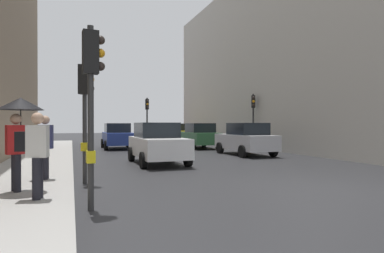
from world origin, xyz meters
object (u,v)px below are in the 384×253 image
traffic_light_far_median (147,113)px  traffic_light_mid_street (253,111)px  car_yellow_taxi (174,133)px  traffic_light_near_right (85,99)px  pedestrian_with_grey_backpack (43,143)px  car_blue_van (118,136)px  car_green_estate (199,136)px  car_silver_hatchback (246,139)px  car_red_sedan (150,131)px  pedestrian_with_umbrella (19,118)px  pedestrian_with_black_backpack (35,150)px  traffic_light_near_left (92,83)px  car_white_compact (157,143)px

traffic_light_far_median → traffic_light_mid_street: bearing=-48.3°
traffic_light_mid_street → car_yellow_taxi: size_ratio=0.87×
traffic_light_near_right → pedestrian_with_grey_backpack: bearing=168.9°
traffic_light_far_median → car_blue_van: size_ratio=0.91×
traffic_light_near_right → car_blue_van: (2.63, 13.50, -1.52)m
car_blue_van → car_green_estate: bearing=-15.9°
traffic_light_mid_street → car_silver_hatchback: (-2.60, -3.62, -1.71)m
car_red_sedan → pedestrian_with_umbrella: pedestrian_with_umbrella is taller
car_red_sedan → pedestrian_with_black_backpack: bearing=-107.2°
traffic_light_near_left → pedestrian_with_black_backpack: (-1.08, 0.69, -1.33)m
traffic_light_near_left → car_green_estate: traffic_light_near_left is taller
traffic_light_near_right → traffic_light_near_left: bearing=-90.0°
car_green_estate → pedestrian_with_grey_backpack: bearing=-128.1°
traffic_light_near_right → car_white_compact: 5.29m
traffic_light_mid_street → traffic_light_near_left: traffic_light_mid_street is taller
car_white_compact → pedestrian_with_umbrella: 7.16m
car_yellow_taxi → car_silver_hatchback: size_ratio=1.02×
car_green_estate → pedestrian_with_umbrella: 16.46m
traffic_light_far_median → car_white_compact: 12.70m
pedestrian_with_grey_backpack → pedestrian_with_black_backpack: bearing=-89.2°
car_red_sedan → pedestrian_with_umbrella: 29.75m
traffic_light_mid_street → car_white_compact: 10.12m
pedestrian_with_black_backpack → pedestrian_with_grey_backpack: bearing=90.8°
pedestrian_with_grey_backpack → traffic_light_mid_street: bearing=37.9°
pedestrian_with_umbrella → pedestrian_with_black_backpack: size_ratio=1.21×
car_green_estate → car_silver_hatchback: 5.77m
traffic_light_near_right → car_green_estate: 14.51m
car_blue_van → car_yellow_taxi: (5.95, 6.10, 0.00)m
car_white_compact → car_red_sedan: bearing=77.9°
car_yellow_taxi → car_blue_van: bearing=-134.3°
car_blue_van → car_green_estate: size_ratio=1.00×
car_red_sedan → traffic_light_near_right: bearing=-106.5°
pedestrian_with_grey_backpack → car_blue_van: bearing=74.3°
car_yellow_taxi → pedestrian_with_black_backpack: 24.02m
car_green_estate → car_blue_van: bearing=164.1°
car_red_sedan → car_white_compact: (-4.87, -22.78, 0.00)m
traffic_light_near_right → car_green_estate: (8.10, 11.94, -1.52)m
traffic_light_near_right → pedestrian_with_black_backpack: (-1.07, -2.40, -1.24)m
car_white_compact → traffic_light_mid_street: bearing=35.5°
traffic_light_far_median → traffic_light_near_left: (-5.34, -19.48, -0.14)m
traffic_light_near_right → car_silver_hatchback: (8.61, 6.19, -1.52)m
traffic_light_near_right → car_green_estate: size_ratio=0.82×
car_green_estate → pedestrian_with_black_backpack: size_ratio=2.39×
traffic_light_far_median → car_white_compact: size_ratio=0.91×
pedestrian_with_umbrella → pedestrian_with_black_backpack: (0.42, -1.00, -0.68)m
traffic_light_far_median → pedestrian_with_black_backpack: size_ratio=2.16×
car_silver_hatchback → pedestrian_with_umbrella: 12.68m
car_red_sedan → pedestrian_with_grey_backpack: 28.08m
car_silver_hatchback → pedestrian_with_grey_backpack: pedestrian_with_grey_backpack is taller
car_yellow_taxi → pedestrian_with_grey_backpack: size_ratio=2.43×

